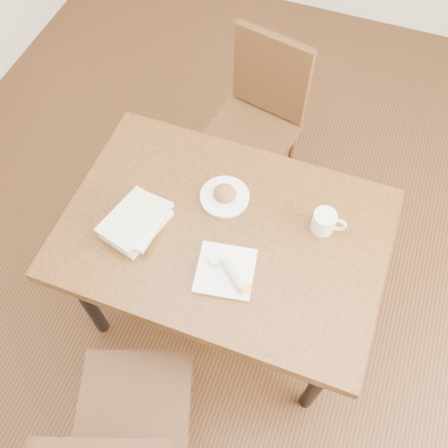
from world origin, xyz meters
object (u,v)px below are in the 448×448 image
(chair_near, at_px, (128,427))
(book_stack, at_px, (137,222))
(coffee_mug, at_px, (325,222))
(plate_burrito, at_px, (229,271))
(table, at_px, (224,240))
(chair_far, at_px, (258,115))
(plate_scone, at_px, (225,196))

(chair_near, bearing_deg, book_stack, 110.06)
(coffee_mug, height_order, book_stack, coffee_mug)
(chair_near, xyz_separation_m, plate_burrito, (0.16, 0.60, 0.22))
(table, bearing_deg, coffee_mug, 22.00)
(table, height_order, chair_near, chair_near)
(table, distance_m, chair_far, 0.82)
(plate_burrito, xyz_separation_m, book_stack, (-0.40, 0.07, 0.01))
(chair_far, bearing_deg, plate_burrito, -78.82)
(plate_scone, xyz_separation_m, coffee_mug, (0.41, 0.00, 0.03))
(chair_near, xyz_separation_m, coffee_mug, (0.44, 0.91, 0.25))
(book_stack, bearing_deg, plate_scone, 40.97)
(table, relative_size, plate_scone, 6.28)
(chair_far, xyz_separation_m, book_stack, (-0.21, -0.90, 0.23))
(plate_scone, height_order, plate_burrito, plate_burrito)
(chair_near, relative_size, chair_far, 1.00)
(plate_scone, relative_size, coffee_mug, 1.49)
(plate_scone, bearing_deg, coffee_mug, 0.36)
(book_stack, bearing_deg, coffee_mug, 19.47)
(chair_near, bearing_deg, plate_scone, 87.99)
(plate_scone, relative_size, book_stack, 0.70)
(chair_far, bearing_deg, book_stack, -103.41)
(table, xyz_separation_m, plate_burrito, (0.08, -0.17, 0.10))
(book_stack, bearing_deg, table, 16.59)
(plate_scone, distance_m, coffee_mug, 0.41)
(table, distance_m, book_stack, 0.36)
(table, xyz_separation_m, book_stack, (-0.32, -0.10, 0.11))
(table, height_order, coffee_mug, coffee_mug)
(table, relative_size, coffee_mug, 9.32)
(chair_far, height_order, plate_scone, chair_far)
(chair_far, bearing_deg, table, -82.11)
(table, xyz_separation_m, chair_far, (-0.11, 0.80, -0.12))
(book_stack, bearing_deg, plate_burrito, -10.05)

